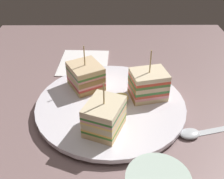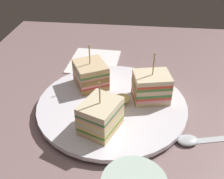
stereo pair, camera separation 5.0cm
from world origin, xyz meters
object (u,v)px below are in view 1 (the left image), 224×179
sandwich_wedge_1 (87,76)px  sandwich_wedge_2 (106,117)px  napkin (85,62)px  chip_pile (115,102)px  plate (112,105)px  sandwich_wedge_0 (150,85)px  spoon (203,132)px

sandwich_wedge_1 → sandwich_wedge_2: size_ratio=0.99×
napkin → sandwich_wedge_2: bearing=-167.6°
sandwich_wedge_2 → chip_pile: sandwich_wedge_2 is taller
plate → sandwich_wedge_2: sandwich_wedge_2 is taller
sandwich_wedge_0 → sandwich_wedge_2: (-9.56, 8.43, -0.07)cm
sandwich_wedge_1 → napkin: sandwich_wedge_1 is taller
chip_pile → napkin: bearing=20.9°
chip_pile → sandwich_wedge_0: bearing=-67.4°
sandwich_wedge_2 → chip_pile: size_ratio=1.38×
plate → sandwich_wedge_1: bearing=42.4°
sandwich_wedge_0 → spoon: 13.17cm
plate → spoon: (-7.23, -15.92, -0.55)cm
plate → napkin: size_ratio=2.10×
sandwich_wedge_2 → chip_pile: 7.24cm
spoon → sandwich_wedge_0: bearing=-61.2°
chip_pile → spoon: (-6.42, -15.27, -1.92)cm
plate → sandwich_wedge_0: 8.37cm
chip_pile → spoon: 16.68cm
sandwich_wedge_0 → sandwich_wedge_1: (3.65, 12.54, -0.24)cm
sandwich_wedge_2 → napkin: size_ratio=0.68×
spoon → napkin: bearing=-62.8°
sandwich_wedge_0 → plate: bearing=2.5°
sandwich_wedge_2 → napkin: bearing=34.5°
napkin → plate: bearing=-160.0°
sandwich_wedge_0 → spoon: (-9.23, -8.53, -3.96)cm
sandwich_wedge_1 → sandwich_wedge_2: same height
plate → chip_pile: 1.72cm
sandwich_wedge_0 → napkin: (16.78, 14.23, -4.10)cm
napkin → spoon: bearing=-138.8°
sandwich_wedge_0 → napkin: bearing=-62.3°
sandwich_wedge_0 → chip_pile: sandwich_wedge_0 is taller
spoon → sandwich_wedge_2: bearing=-12.8°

